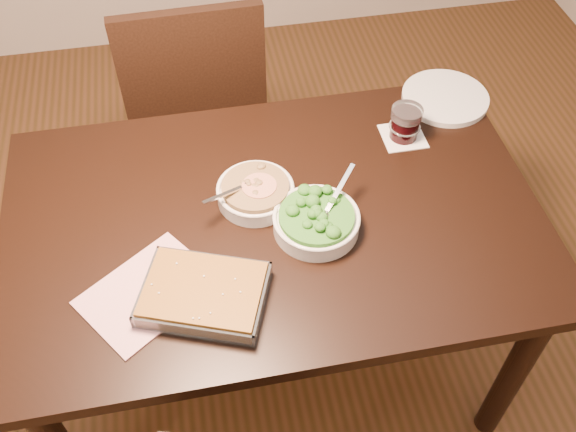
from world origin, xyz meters
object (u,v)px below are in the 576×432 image
(stew_bowl, at_px, (255,192))
(baking_dish, at_px, (204,294))
(table, at_px, (274,237))
(dinner_plate, at_px, (445,98))
(chair_far, at_px, (196,102))
(broccoli_bowl, at_px, (316,221))
(wine_tumbler, at_px, (405,122))

(stew_bowl, height_order, baking_dish, stew_bowl)
(table, relative_size, dinner_plate, 5.30)
(table, bearing_deg, chair_far, 101.57)
(dinner_plate, bearing_deg, broccoli_bowl, -139.54)
(wine_tumbler, distance_m, chair_far, 0.82)
(broccoli_bowl, relative_size, wine_tumbler, 2.25)
(table, xyz_separation_m, dinner_plate, (0.60, 0.36, 0.10))
(table, distance_m, wine_tumbler, 0.50)
(chair_far, bearing_deg, dinner_plate, 151.48)
(broccoli_bowl, xyz_separation_m, wine_tumbler, (0.32, 0.29, 0.02))
(table, relative_size, broccoli_bowl, 6.28)
(table, height_order, stew_bowl, stew_bowl)
(broccoli_bowl, relative_size, chair_far, 0.23)
(broccoli_bowl, bearing_deg, wine_tumbler, 41.95)
(table, xyz_separation_m, baking_dish, (-0.20, -0.23, 0.12))
(broccoli_bowl, distance_m, dinner_plate, 0.66)
(baking_dish, bearing_deg, table, 69.25)
(table, height_order, baking_dish, baking_dish)
(broccoli_bowl, bearing_deg, stew_bowl, 136.22)
(broccoli_bowl, distance_m, wine_tumbler, 0.44)
(broccoli_bowl, xyz_separation_m, baking_dish, (-0.30, -0.16, -0.01))
(dinner_plate, distance_m, chair_far, 0.87)
(baking_dish, relative_size, dinner_plate, 1.28)
(dinner_plate, height_order, chair_far, chair_far)
(stew_bowl, bearing_deg, chair_far, 99.68)
(broccoli_bowl, bearing_deg, chair_far, 107.23)
(baking_dish, distance_m, wine_tumbler, 0.77)
(stew_bowl, bearing_deg, wine_tumbler, 19.37)
(broccoli_bowl, bearing_deg, dinner_plate, 40.46)
(baking_dish, relative_size, wine_tumbler, 3.41)
(table, xyz_separation_m, chair_far, (-0.15, 0.74, -0.10))
(table, height_order, chair_far, chair_far)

